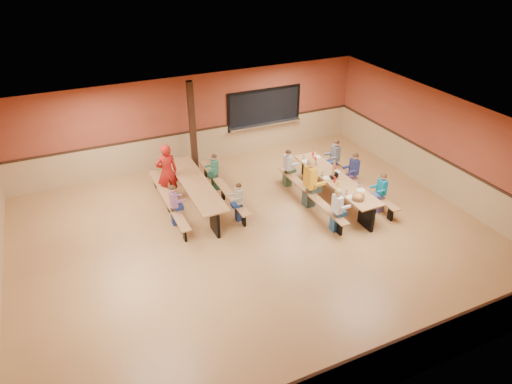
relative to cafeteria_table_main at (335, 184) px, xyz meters
name	(u,v)px	position (x,y,z in m)	size (l,w,h in m)	color
ground	(256,239)	(-2.91, -0.82, -0.53)	(12.00, 12.00, 0.00)	#9A683A
room_envelope	(256,216)	(-2.91, -0.82, 0.16)	(12.04, 10.04, 3.02)	brown
kitchen_pass_through	(264,110)	(-0.31, 4.14, 0.96)	(2.78, 0.28, 1.38)	black
structural_post	(193,128)	(-3.11, 3.58, 0.97)	(0.18, 0.18, 3.00)	black
cafeteria_table_main	(335,184)	(0.00, 0.00, 0.00)	(1.91, 3.70, 0.74)	#A16C3F
cafeteria_table_second	(196,189)	(-3.77, 1.43, 0.00)	(1.91, 3.70, 0.74)	#A16C3F
seated_child_white_left	(337,210)	(-0.83, -1.33, 0.09)	(0.38, 0.31, 1.24)	white
seated_adult_yellow	(310,183)	(-0.83, 0.05, 0.21)	(0.50, 0.41, 1.47)	orange
seated_child_grey_left	(288,168)	(-0.83, 1.37, 0.07)	(0.36, 0.30, 1.20)	#BBBBBB
seated_child_teal_right	(381,193)	(0.82, -1.06, 0.07)	(0.36, 0.29, 1.18)	#0C698A
seated_child_navy_right	(354,172)	(0.82, 0.25, 0.09)	(0.38, 0.31, 1.23)	navy
seated_child_char_right	(335,159)	(0.82, 1.27, 0.10)	(0.39, 0.32, 1.26)	#555861
seated_child_purple_sec	(174,205)	(-4.60, 0.73, 0.06)	(0.35, 0.29, 1.17)	#8A5584
seated_child_green_sec	(215,172)	(-2.95, 2.07, 0.05)	(0.34, 0.28, 1.16)	#2E735A
seated_child_tan_sec	(239,202)	(-2.95, 0.19, 0.04)	(0.33, 0.27, 1.12)	#A39E83
standing_woman	(167,172)	(-4.38, 2.15, 0.34)	(0.63, 0.41, 1.73)	#A31712
punch_pitcher	(314,161)	(-0.10, 1.05, 0.32)	(0.16, 0.16, 0.22)	red
chip_bowl	(358,197)	(-0.13, -1.28, 0.29)	(0.32, 0.32, 0.15)	orange
napkin_dispenser	(336,175)	(0.04, 0.06, 0.28)	(0.10, 0.14, 0.13)	black
condiment_mustard	(339,184)	(-0.21, -0.47, 0.30)	(0.06, 0.06, 0.17)	yellow
condiment_ketchup	(335,180)	(-0.17, -0.21, 0.30)	(0.06, 0.06, 0.17)	#B2140F
table_paddle	(333,174)	(-0.08, 0.02, 0.35)	(0.16, 0.16, 0.56)	black
place_settings	(336,176)	(0.00, 0.00, 0.27)	(0.65, 3.30, 0.11)	beige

